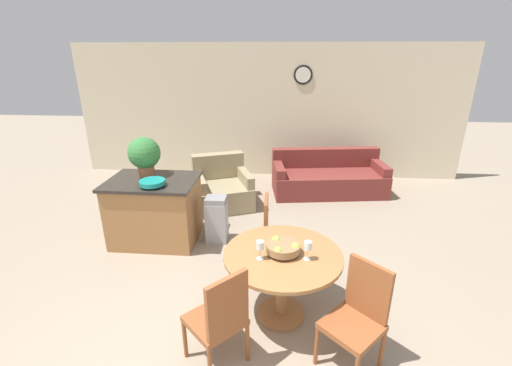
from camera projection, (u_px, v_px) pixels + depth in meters
wall_back at (267, 112)px, 7.09m from camera, size 8.00×0.09×2.70m
dining_table at (282, 268)px, 3.29m from camera, size 1.13×1.13×0.73m
dining_chair_near_left at (220, 317)px, 2.77m from camera, size 0.59×0.59×0.94m
dining_chair_near_right at (358, 313)px, 2.80m from camera, size 0.59×0.59×0.94m
dining_chair_far_side at (275, 233)px, 4.06m from camera, size 0.43×0.43×0.94m
fruit_bowl at (283, 247)px, 3.21m from camera, size 0.32×0.32×0.13m
wine_glass_left at (260, 246)px, 3.10m from camera, size 0.07×0.07×0.18m
wine_glass_right at (308, 246)px, 3.09m from camera, size 0.07×0.07×0.18m
kitchen_island at (155, 210)px, 4.76m from camera, size 1.19×0.86×0.91m
teal_bowl at (152, 183)px, 4.36m from camera, size 0.32×0.32×0.08m
potted_plant at (144, 154)px, 4.66m from camera, size 0.44×0.44×0.54m
trash_bin at (217, 219)px, 4.77m from camera, size 0.29×0.25×0.67m
couch at (328, 178)px, 6.48m from camera, size 2.16×1.15×0.79m
armchair at (222, 189)px, 5.95m from camera, size 1.20×1.20×0.84m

